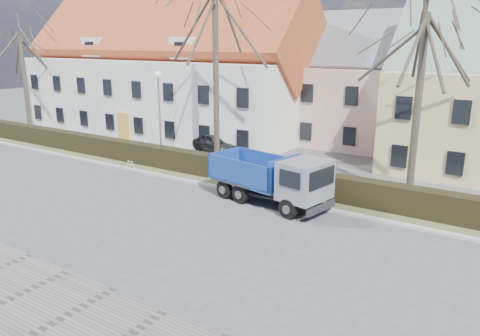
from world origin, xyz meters
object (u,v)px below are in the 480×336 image
Objects in this scene: cart_frame at (128,164)px; parked_car_a at (216,143)px; dump_truck at (265,177)px; streetlight at (160,118)px.

cart_frame is 0.16× the size of parked_car_a.
dump_truck reaches higher than cart_frame.
parked_car_a is at bearing 72.20° from streetlight.
streetlight is at bearing 173.44° from dump_truck.
cart_frame is at bearing -172.98° from dump_truck.
parked_car_a is at bearing 149.56° from dump_truck.
dump_truck is 10.13m from streetlight.
dump_truck reaches higher than parked_car_a.
cart_frame is at bearing 179.18° from parked_car_a.
streetlight is at bearing 72.75° from cart_frame.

